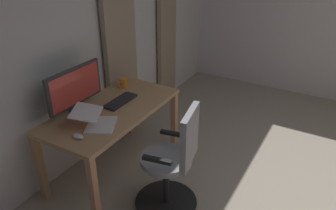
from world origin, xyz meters
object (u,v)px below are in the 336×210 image
object	(u,v)px
office_chair	(173,165)
computer_monitor	(75,88)
laptop	(96,120)
computer_mouse	(78,136)
desk	(113,117)
mug_tea	(124,83)
computer_keyboard	(120,101)

from	to	relation	value
office_chair	computer_monitor	xyz separation A→B (m)	(0.02, -1.01, 0.50)
laptop	computer_mouse	distance (m)	0.22
desk	computer_monitor	bearing A→B (deg)	-49.20
computer_mouse	computer_monitor	bearing A→B (deg)	-136.35
computer_monitor	mug_tea	world-z (taller)	computer_monitor
office_chair	computer_mouse	world-z (taller)	office_chair
laptop	computer_mouse	bearing A→B (deg)	-26.83
mug_tea	computer_mouse	bearing A→B (deg)	15.95
office_chair	computer_keyboard	world-z (taller)	office_chair
computer_mouse	mug_tea	xyz separation A→B (m)	(-0.99, -0.28, 0.04)
office_chair	laptop	distance (m)	0.76
laptop	computer_mouse	world-z (taller)	laptop
desk	office_chair	size ratio (longest dim) A/B	1.40
computer_monitor	mug_tea	xyz separation A→B (m)	(-0.65, 0.04, -0.19)
mug_tea	laptop	bearing A→B (deg)	20.10
computer_monitor	computer_mouse	bearing A→B (deg)	43.65
office_chair	computer_monitor	size ratio (longest dim) A/B	1.58
computer_monitor	computer_mouse	xyz separation A→B (m)	(0.34, 0.33, -0.22)
computer_keyboard	mug_tea	xyz separation A→B (m)	(-0.30, -0.18, 0.04)
laptop	desk	bearing A→B (deg)	168.22
computer_keyboard	computer_mouse	size ratio (longest dim) A/B	3.85
desk	computer_keyboard	xyz separation A→B (m)	(-0.15, -0.01, 0.10)
desk	laptop	world-z (taller)	laptop
computer_keyboard	computer_mouse	xyz separation A→B (m)	(0.69, 0.10, 0.01)
laptop	mug_tea	size ratio (longest dim) A/B	3.24
laptop	mug_tea	distance (m)	0.82
office_chair	computer_mouse	distance (m)	0.82
laptop	computer_keyboard	bearing A→B (deg)	164.51
office_chair	computer_monitor	bearing A→B (deg)	80.70
computer_monitor	computer_keyboard	bearing A→B (deg)	146.90
laptop	computer_monitor	bearing A→B (deg)	-137.68
office_chair	computer_keyboard	xyz separation A→B (m)	(-0.32, -0.78, 0.27)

